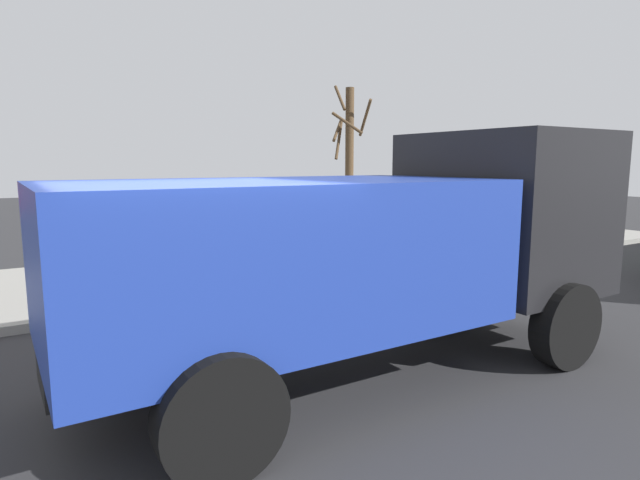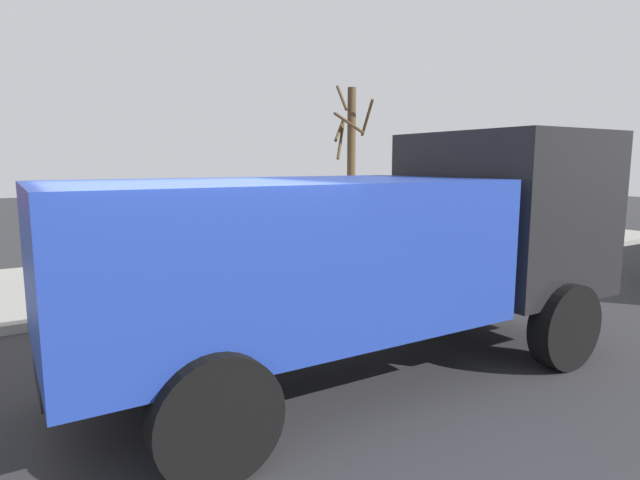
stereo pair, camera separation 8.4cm
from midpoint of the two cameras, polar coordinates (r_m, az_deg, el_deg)
ground_plane at (r=5.79m, az=-12.95°, el=-18.35°), size 80.00×80.00×0.00m
sidewalk_curb at (r=11.82m, az=-22.87°, el=-4.53°), size 36.00×5.00×0.15m
fire_hydrant at (r=11.02m, az=-18.98°, el=-2.36°), size 0.26×0.59×0.87m
loose_tire at (r=10.78m, az=-18.73°, el=-1.94°), size 1.15×0.48×1.17m
dump_truck_blue at (r=6.45m, az=6.04°, el=-0.35°), size 7.02×2.85×3.00m
bare_tree at (r=14.89m, az=3.53°, el=8.27°), size 1.24×1.18×4.55m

